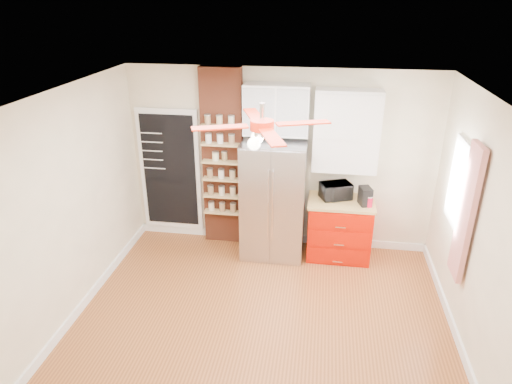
# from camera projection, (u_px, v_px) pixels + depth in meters

# --- Properties ---
(floor) EXTENTS (4.50, 4.50, 0.00)m
(floor) POSITION_uv_depth(u_px,v_px,m) (261.00, 322.00, 5.47)
(floor) COLOR #985526
(floor) RESTS_ON ground
(ceiling) EXTENTS (4.50, 4.50, 0.00)m
(ceiling) POSITION_uv_depth(u_px,v_px,m) (262.00, 98.00, 4.39)
(ceiling) COLOR white
(ceiling) RESTS_ON wall_back
(wall_back) EXTENTS (4.50, 0.02, 2.70)m
(wall_back) POSITION_uv_depth(u_px,v_px,m) (280.00, 160.00, 6.74)
(wall_back) COLOR beige
(wall_back) RESTS_ON floor
(wall_front) EXTENTS (4.50, 0.02, 2.70)m
(wall_front) POSITION_uv_depth(u_px,v_px,m) (221.00, 356.00, 3.12)
(wall_front) COLOR beige
(wall_front) RESTS_ON floor
(wall_left) EXTENTS (0.02, 4.00, 2.70)m
(wall_left) POSITION_uv_depth(u_px,v_px,m) (68.00, 209.00, 5.24)
(wall_left) COLOR beige
(wall_left) RESTS_ON floor
(wall_right) EXTENTS (0.02, 4.00, 2.70)m
(wall_right) POSITION_uv_depth(u_px,v_px,m) (481.00, 238.00, 4.62)
(wall_right) COLOR beige
(wall_right) RESTS_ON floor
(chalkboard) EXTENTS (0.95, 0.05, 1.95)m
(chalkboard) POSITION_uv_depth(u_px,v_px,m) (170.00, 171.00, 7.04)
(chalkboard) COLOR white
(chalkboard) RESTS_ON wall_back
(brick_pillar) EXTENTS (0.60, 0.16, 2.70)m
(brick_pillar) POSITION_uv_depth(u_px,v_px,m) (223.00, 159.00, 6.78)
(brick_pillar) COLOR brown
(brick_pillar) RESTS_ON floor
(fridge) EXTENTS (0.90, 0.70, 1.75)m
(fridge) POSITION_uv_depth(u_px,v_px,m) (274.00, 200.00, 6.60)
(fridge) COLOR #A2A2A6
(fridge) RESTS_ON floor
(upper_glass_cabinet) EXTENTS (0.90, 0.35, 0.70)m
(upper_glass_cabinet) POSITION_uv_depth(u_px,v_px,m) (277.00, 110.00, 6.27)
(upper_glass_cabinet) COLOR white
(upper_glass_cabinet) RESTS_ON wall_back
(red_cabinet) EXTENTS (0.94, 0.64, 0.90)m
(red_cabinet) POSITION_uv_depth(u_px,v_px,m) (339.00, 228.00, 6.69)
(red_cabinet) COLOR #B60E00
(red_cabinet) RESTS_ON floor
(upper_shelf_unit) EXTENTS (0.90, 0.30, 1.15)m
(upper_shelf_unit) POSITION_uv_depth(u_px,v_px,m) (346.00, 131.00, 6.27)
(upper_shelf_unit) COLOR white
(upper_shelf_unit) RESTS_ON wall_back
(window) EXTENTS (0.04, 0.75, 1.05)m
(window) POSITION_uv_depth(u_px,v_px,m) (460.00, 185.00, 5.36)
(window) COLOR white
(window) RESTS_ON wall_right
(curtain) EXTENTS (0.06, 0.40, 1.55)m
(curtain) POSITION_uv_depth(u_px,v_px,m) (466.00, 213.00, 4.91)
(curtain) COLOR red
(curtain) RESTS_ON wall_right
(ceiling_fan) EXTENTS (1.40, 1.40, 0.44)m
(ceiling_fan) POSITION_uv_depth(u_px,v_px,m) (262.00, 126.00, 4.50)
(ceiling_fan) COLOR silver
(ceiling_fan) RESTS_ON ceiling
(toaster_oven) EXTENTS (0.50, 0.43, 0.23)m
(toaster_oven) POSITION_uv_depth(u_px,v_px,m) (336.00, 191.00, 6.54)
(toaster_oven) COLOR black
(toaster_oven) RESTS_ON red_cabinet
(coffee_maker) EXTENTS (0.20, 0.25, 0.26)m
(coffee_maker) POSITION_uv_depth(u_px,v_px,m) (365.00, 196.00, 6.34)
(coffee_maker) COLOR black
(coffee_maker) RESTS_ON red_cabinet
(canister_left) EXTENTS (0.12, 0.12, 0.14)m
(canister_left) POSITION_uv_depth(u_px,v_px,m) (369.00, 202.00, 6.30)
(canister_left) COLOR red
(canister_left) RESTS_ON red_cabinet
(canister_right) EXTENTS (0.15, 0.15, 0.14)m
(canister_right) POSITION_uv_depth(u_px,v_px,m) (364.00, 196.00, 6.49)
(canister_right) COLOR red
(canister_right) RESTS_ON red_cabinet
(pantry_jar_oats) EXTENTS (0.11, 0.11, 0.12)m
(pantry_jar_oats) POSITION_uv_depth(u_px,v_px,m) (216.00, 156.00, 6.65)
(pantry_jar_oats) COLOR beige
(pantry_jar_oats) RESTS_ON brick_pillar
(pantry_jar_beans) EXTENTS (0.09, 0.09, 0.13)m
(pantry_jar_beans) POSITION_uv_depth(u_px,v_px,m) (224.00, 156.00, 6.64)
(pantry_jar_beans) COLOR olive
(pantry_jar_beans) RESTS_ON brick_pillar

